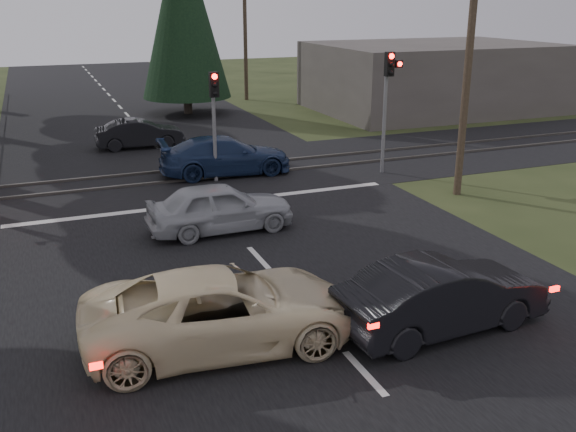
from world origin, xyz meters
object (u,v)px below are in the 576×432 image
traffic_signal_right (389,89)px  utility_pole_far (168,18)px  dark_hatchback (442,296)px  blue_sedan (225,156)px  traffic_signal_center (214,108)px  utility_pole_near (469,58)px  dark_car_far (140,134)px  utility_pole_mid (245,28)px  silver_car (220,207)px  cream_coupe (223,310)px

traffic_signal_right → utility_pole_far: size_ratio=0.52×
dark_hatchback → blue_sedan: (-0.65, 13.69, -0.01)m
traffic_signal_center → dark_hatchback: (1.27, -12.73, -2.05)m
utility_pole_near → dark_car_far: 15.43m
utility_pole_near → blue_sedan: bearing=140.6°
dark_hatchback → blue_sedan: 13.71m
utility_pole_near → dark_car_far: (-9.22, 11.69, -4.07)m
traffic_signal_right → blue_sedan: 6.80m
traffic_signal_center → traffic_signal_right: bearing=-10.4°
dark_hatchback → utility_pole_mid: bearing=-14.9°
traffic_signal_center → dark_car_far: 7.53m
utility_pole_far → blue_sedan: (-6.87, -43.36, -3.98)m
utility_pole_mid → silver_car: size_ratio=2.08×
traffic_signal_right → utility_pole_near: bearing=-74.7°
traffic_signal_center → utility_pole_mid: utility_pole_mid is taller
traffic_signal_center → utility_pole_near: size_ratio=0.46×
cream_coupe → dark_car_far: 18.74m
utility_pole_mid → blue_sedan: (-6.87, -18.36, -3.98)m
utility_pole_near → dark_car_far: bearing=128.3°
traffic_signal_right → cream_coupe: size_ratio=0.85×
dark_car_far → cream_coupe: bearing=177.7°
traffic_signal_center → dark_hatchback: size_ratio=0.90×
traffic_signal_center → dark_car_far: bearing=103.8°
blue_sedan → utility_pole_near: bearing=-125.7°
traffic_signal_center → utility_pole_mid: (7.50, 19.32, 1.92)m
traffic_signal_center → utility_pole_far: (7.50, 44.32, 1.92)m
traffic_signal_center → blue_sedan: bearing=56.8°
utility_pole_far → cream_coupe: (-10.63, -56.00, -3.96)m
traffic_signal_center → blue_sedan: traffic_signal_center is taller
traffic_signal_center → cream_coupe: bearing=-105.0°
silver_car → blue_sedan: size_ratio=0.84×
traffic_signal_right → utility_pole_far: (0.95, 45.53, 1.41)m
utility_pole_near → dark_hatchback: size_ratio=1.97×
traffic_signal_center → utility_pole_mid: size_ratio=0.46×
silver_car → dark_car_far: silver_car is taller
cream_coupe → silver_car: cream_coupe is taller
utility_pole_mid → blue_sedan: size_ratio=1.75×
traffic_signal_center → blue_sedan: size_ratio=0.80×
blue_sedan → dark_car_far: 6.49m
traffic_signal_right → silver_car: size_ratio=1.09×
silver_car → utility_pole_mid: bearing=-20.6°
traffic_signal_center → utility_pole_near: bearing=-32.0°
utility_pole_near → traffic_signal_right: bearing=105.3°
traffic_signal_center → utility_pole_far: 44.99m
traffic_signal_center → utility_pole_near: (7.50, -4.68, 1.92)m
dark_car_far → blue_sedan: bearing=-156.8°
utility_pole_mid → dark_hatchback: bearing=-101.0°
utility_pole_near → utility_pole_mid: same height
utility_pole_far → blue_sedan: size_ratio=1.75×
cream_coupe → dark_hatchback: cream_coupe is taller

